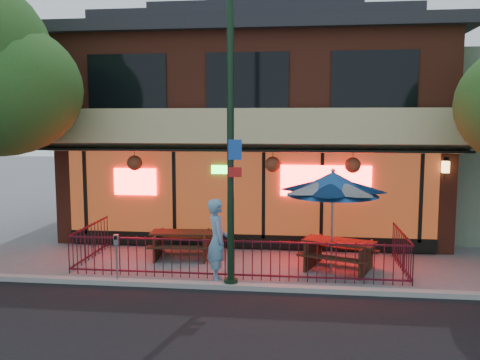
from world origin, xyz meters
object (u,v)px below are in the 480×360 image
object	(u,v)px
picnic_table_right	(339,251)
parking_meter_near	(116,251)
street_light	(231,152)
patio_umbrella	(333,184)
pedestrian	(217,240)
picnic_table_left	(182,241)

from	to	relation	value
picnic_table_right	parking_meter_near	bearing A→B (deg)	-161.18
street_light	parking_meter_near	distance (m)	3.57
patio_umbrella	parking_meter_near	world-z (taller)	patio_umbrella
street_light	pedestrian	world-z (taller)	street_light
picnic_table_left	parking_meter_near	world-z (taller)	parking_meter_near
patio_umbrella	pedestrian	xyz separation A→B (m)	(-2.76, -1.21, -1.25)
parking_meter_near	patio_umbrella	bearing A→B (deg)	18.40
picnic_table_left	street_light	bearing A→B (deg)	-54.64
patio_umbrella	pedestrian	bearing A→B (deg)	-156.32
street_light	picnic_table_left	bearing A→B (deg)	125.36
picnic_table_left	pedestrian	size ratio (longest dim) A/B	0.91
picnic_table_right	parking_meter_near	xyz separation A→B (m)	(-5.28, -1.80, 0.30)
parking_meter_near	picnic_table_left	bearing A→B (deg)	68.04
pedestrian	parking_meter_near	bearing A→B (deg)	82.96
street_light	picnic_table_right	distance (m)	4.08
picnic_table_right	pedestrian	world-z (taller)	pedestrian
street_light	patio_umbrella	xyz separation A→B (m)	(2.38, 1.61, -0.89)
picnic_table_left	parking_meter_near	distance (m)	2.69
picnic_table_right	pedestrian	xyz separation A→B (m)	(-2.96, -1.32, 0.50)
pedestrian	street_light	bearing A→B (deg)	-155.03
patio_umbrella	street_light	bearing A→B (deg)	-145.90
patio_umbrella	picnic_table_right	bearing A→B (deg)	28.70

